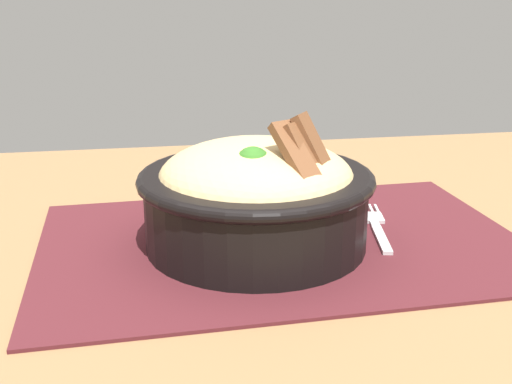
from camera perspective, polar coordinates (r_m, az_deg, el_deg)
The scene contains 4 objects.
table at distance 0.61m, azimuth 4.40°, elevation -11.05°, with size 1.26×0.82×0.73m.
placemat at distance 0.59m, azimuth 2.36°, elevation -4.50°, with size 0.44×0.29×0.00m, color #47191E.
bowl at distance 0.57m, azimuth 0.06°, elevation -0.08°, with size 0.24×0.24×0.12m.
fork at distance 0.64m, azimuth 10.58°, elevation -2.89°, with size 0.04×0.13×0.00m.
Camera 1 is at (-0.14, -0.52, 0.96)m, focal length 44.82 mm.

